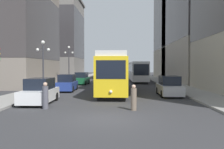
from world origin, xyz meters
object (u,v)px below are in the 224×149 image
object	(u,v)px
streetcar	(115,72)
pedestrian_crossing_far	(45,96)
pedestrian_crossing_near	(134,98)
lamp_post_left_far	(69,59)
parked_car_left_far	(82,79)
lamp_post_left_near	(43,58)
parked_car_left_near	(67,83)
transit_bus	(138,71)
parked_car_left_mid	(40,92)
parked_car_right_far	(169,87)

from	to	relation	value
streetcar	pedestrian_crossing_far	xyz separation A→B (m)	(-4.18, -9.64, -1.32)
pedestrian_crossing_near	lamp_post_left_far	size ratio (longest dim) A/B	0.28
pedestrian_crossing_near	lamp_post_left_far	xyz separation A→B (m)	(-8.56, 20.99, 3.09)
parked_car_left_far	lamp_post_left_near	xyz separation A→B (m)	(-1.90, -11.90, 2.70)
parked_car_left_near	lamp_post_left_near	world-z (taller)	lamp_post_left_near
transit_bus	pedestrian_crossing_far	distance (m)	27.73
streetcar	parked_car_left_mid	world-z (taller)	streetcar
transit_bus	lamp_post_left_near	xyz separation A→B (m)	(-10.80, -17.80, 1.60)
pedestrian_crossing_far	lamp_post_left_far	distance (m)	21.10
transit_bus	pedestrian_crossing_far	xyz separation A→B (m)	(-7.77, -26.59, -1.17)
pedestrian_crossing_far	lamp_post_left_near	world-z (taller)	lamp_post_left_near
transit_bus	parked_car_left_far	distance (m)	10.73
parked_car_left_near	parked_car_left_far	bearing A→B (deg)	87.93
pedestrian_crossing_far	parked_car_left_far	bearing A→B (deg)	161.01
transit_bus	parked_car_right_far	distance (m)	19.70
parked_car_left_far	pedestrian_crossing_far	xyz separation A→B (m)	(1.12, -20.70, -0.06)
transit_bus	parked_car_left_near	xyz separation A→B (m)	(-8.90, -15.62, -1.10)
parked_car_right_far	pedestrian_crossing_far	xyz separation A→B (m)	(-9.17, -6.97, -0.06)
pedestrian_crossing_far	parked_car_right_far	bearing A→B (deg)	105.13
streetcar	parked_car_left_near	size ratio (longest dim) A/B	3.05
parked_car_left_near	parked_car_left_mid	distance (m)	8.73
lamp_post_left_far	transit_bus	bearing A→B (deg)	28.77
parked_car_left_near	lamp_post_left_near	xyz separation A→B (m)	(-1.90, -2.18, 2.70)
pedestrian_crossing_near	pedestrian_crossing_far	world-z (taller)	pedestrian_crossing_far
pedestrian_crossing_near	lamp_post_left_near	size ratio (longest dim) A/B	0.31
lamp_post_left_near	lamp_post_left_far	size ratio (longest dim) A/B	0.91
parked_car_left_near	lamp_post_left_far	bearing A→B (deg)	99.04
streetcar	parked_car_left_mid	xyz separation A→B (m)	(-5.30, -7.39, -1.26)
pedestrian_crossing_far	lamp_post_left_near	size ratio (longest dim) A/B	0.33
parked_car_right_far	parked_car_left_far	bearing A→B (deg)	-52.15
transit_bus	parked_car_left_mid	xyz separation A→B (m)	(-8.90, -24.35, -1.10)
parked_car_left_mid	parked_car_right_far	distance (m)	11.33
pedestrian_crossing_near	lamp_post_left_near	xyz separation A→B (m)	(-8.56, 9.12, 2.81)
lamp_post_left_far	parked_car_left_near	bearing A→B (deg)	-78.91
lamp_post_left_near	parked_car_left_mid	bearing A→B (deg)	-73.82
streetcar	parked_car_left_near	xyz separation A→B (m)	(-5.30, 1.33, -1.26)
parked_car_right_far	transit_bus	bearing A→B (deg)	-84.94
parked_car_left_near	lamp_post_left_far	xyz separation A→B (m)	(-1.90, 9.69, 2.98)
lamp_post_left_near	lamp_post_left_far	world-z (taller)	lamp_post_left_far
streetcar	parked_car_right_far	size ratio (longest dim) A/B	2.98
transit_bus	lamp_post_left_far	bearing A→B (deg)	-152.02
parked_car_left_mid	lamp_post_left_far	distance (m)	18.75
transit_bus	parked_car_left_near	size ratio (longest dim) A/B	2.61
streetcar	parked_car_right_far	distance (m)	5.80
parked_car_right_far	pedestrian_crossing_far	world-z (taller)	parked_car_right_far
parked_car_left_near	streetcar	bearing A→B (deg)	-16.18
streetcar	parked_car_left_far	distance (m)	12.33
streetcar	lamp_post_left_far	bearing A→B (deg)	124.52
transit_bus	pedestrian_crossing_near	bearing A→B (deg)	-95.55
parked_car_left_far	lamp_post_left_far	xyz separation A→B (m)	(-1.90, -0.03, 2.98)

